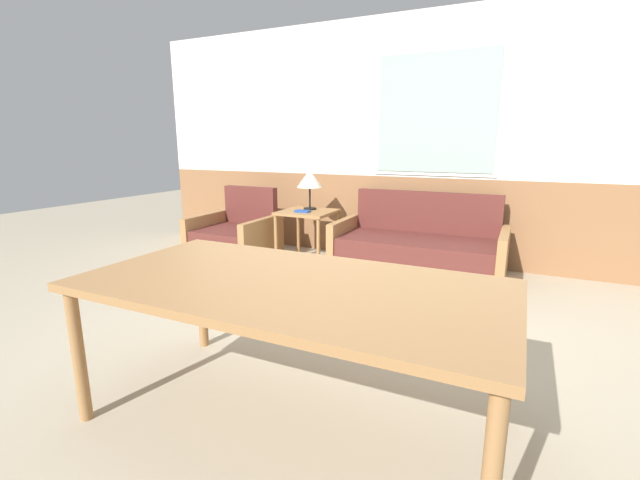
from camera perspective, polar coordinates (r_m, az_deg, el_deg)
name	(u,v)px	position (r m, az deg, el deg)	size (l,w,h in m)	color
ground_plane	(329,362)	(2.80, 1.25, -15.90)	(16.00, 16.00, 0.00)	#B2A58C
wall_back	(428,141)	(4.97, 14.26, 12.71)	(7.20, 0.09, 2.70)	#8E603D
couch	(418,251)	(4.54, 12.90, -1.46)	(1.70, 0.80, 0.83)	#9E7042
armchair	(236,239)	(5.13, -11.18, 0.16)	(0.86, 0.82, 0.82)	#9E7042
side_table	(308,219)	(4.84, -1.67, 2.84)	(0.58, 0.58, 0.59)	#9E7042
table_lamp	(310,179)	(4.89, -1.37, 8.08)	(0.29, 0.29, 0.45)	black
book_stack	(303,211)	(4.73, -2.34, 3.86)	(0.17, 0.11, 0.02)	#234799
dining_table	(290,294)	(2.01, -3.97, -7.14)	(1.98, 1.00, 0.72)	#9E7042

